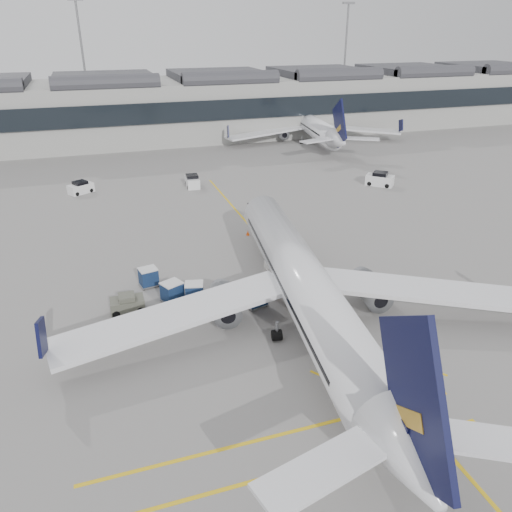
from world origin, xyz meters
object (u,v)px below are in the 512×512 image
object	(u,v)px
ramp_agent_a	(271,287)
pushback_tug	(127,304)
belt_loader	(283,263)
airliner_main	(305,287)
ramp_agent_b	(271,289)
baggage_cart_a	(256,296)

from	to	relation	value
ramp_agent_a	pushback_tug	xyz separation A→B (m)	(-11.67, 1.27, -0.20)
belt_loader	pushback_tug	xyz separation A→B (m)	(-14.56, -3.44, 0.15)
belt_loader	ramp_agent_a	size ratio (longest dim) A/B	2.51
ramp_agent_a	airliner_main	bearing A→B (deg)	-120.68
airliner_main	ramp_agent_b	distance (m)	5.04
baggage_cart_a	belt_loader	bearing A→B (deg)	35.93
belt_loader	baggage_cart_a	world-z (taller)	baggage_cart_a
baggage_cart_a	ramp_agent_b	xyz separation A→B (m)	(1.65, 0.84, -0.10)
ramp_agent_a	ramp_agent_b	xyz separation A→B (m)	(-0.11, -0.37, -0.00)
baggage_cart_a	ramp_agent_b	bearing A→B (deg)	10.94
baggage_cart_a	airliner_main	bearing A→B (deg)	-68.51
belt_loader	pushback_tug	distance (m)	14.96
pushback_tug	ramp_agent_b	bearing A→B (deg)	-7.46
ramp_agent_a	ramp_agent_b	bearing A→B (deg)	-148.05
ramp_agent_a	ramp_agent_b	size ratio (longest dim) A/B	1.01
belt_loader	ramp_agent_b	xyz separation A→B (m)	(-2.99, -5.08, 0.34)
airliner_main	pushback_tug	xyz separation A→B (m)	(-12.61, 6.01, -2.49)
ramp_agent_b	pushback_tug	bearing A→B (deg)	-46.80
airliner_main	belt_loader	xyz separation A→B (m)	(1.94, 9.45, -2.63)
belt_loader	pushback_tug	bearing A→B (deg)	-164.16
ramp_agent_a	baggage_cart_a	bearing A→B (deg)	172.61
airliner_main	pushback_tug	bearing A→B (deg)	162.20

